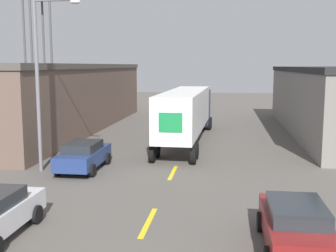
{
  "coord_description": "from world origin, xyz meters",
  "views": [
    {
      "loc": [
        2.68,
        -7.86,
        5.62
      ],
      "look_at": [
        -0.52,
        15.57,
        2.21
      ],
      "focal_mm": 45.0,
      "sensor_mm": 36.0,
      "label": 1
    }
  ],
  "objects": [
    {
      "name": "parked_car_left_far",
      "position": [
        -4.87,
        13.6,
        0.82
      ],
      "size": [
        2.06,
        4.49,
        1.54
      ],
      "color": "navy",
      "rests_on": "ground_plane"
    },
    {
      "name": "road_centerline",
      "position": [
        0.0,
        6.46,
        0.0
      ],
      "size": [
        0.2,
        17.36,
        0.01
      ],
      "color": "yellow",
      "rests_on": "ground_plane"
    },
    {
      "name": "warehouse_left",
      "position": [
        -13.27,
        27.69,
        2.88
      ],
      "size": [
        10.76,
        29.52,
        5.75
      ],
      "color": "brown",
      "rests_on": "ground_plane"
    },
    {
      "name": "street_lamp",
      "position": [
        -6.8,
        13.08,
        5.18
      ],
      "size": [
        2.56,
        0.32,
        9.04
      ],
      "color": "slate",
      "rests_on": "ground_plane"
    },
    {
      "name": "parked_car_right_near",
      "position": [
        4.87,
        4.79,
        0.82
      ],
      "size": [
        2.06,
        4.49,
        1.54
      ],
      "color": "maroon",
      "rests_on": "ground_plane"
    },
    {
      "name": "semi_truck",
      "position": [
        -0.06,
        22.85,
        2.36
      ],
      "size": [
        3.14,
        16.03,
        3.87
      ],
      "rotation": [
        0.0,
        0.0,
        -0.03
      ],
      "color": "navy",
      "rests_on": "ground_plane"
    }
  ]
}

